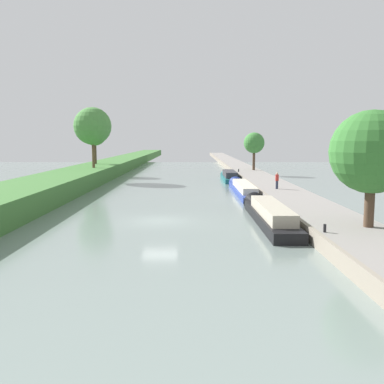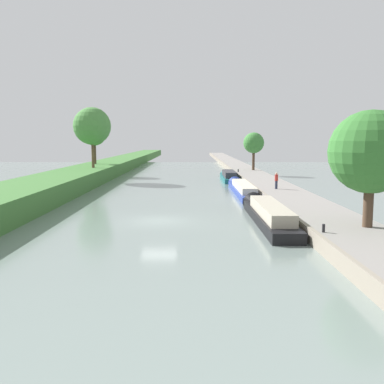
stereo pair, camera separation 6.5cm
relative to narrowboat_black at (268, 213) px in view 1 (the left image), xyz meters
The scene contains 13 objects.
ground_plane 7.76m from the narrowboat_black, behind, with size 160.00×160.00×0.00m, color slate.
right_towpath 3.65m from the narrowboat_black, ahead, with size 4.46×260.00×0.84m.
stone_quay 1.32m from the narrowboat_black, 11.06° to the left, with size 0.25×260.00×0.89m.
narrowboat_black is the anchor object (origin of this frame).
narrowboat_blue 16.43m from the narrowboat_black, 89.63° to the left, with size 1.80×15.99×1.78m.
narrowboat_teal 31.10m from the narrowboat_black, 90.25° to the left, with size 1.89×10.95×2.00m.
tree_rightbank_near 8.82m from the narrowboat_black, 52.11° to the right, with size 4.69×4.69×6.62m.
tree_rightbank_midnear 40.37m from the narrowboat_black, 83.39° to the left, with size 3.35×3.35×6.08m.
tree_leftbank_downstream 35.78m from the narrowboat_black, 122.89° to the left, with size 5.12×5.12×8.28m.
tree_leftbank_upstream 44.67m from the narrowboat_black, 118.28° to the left, with size 3.92×3.92×6.82m.
person_walking 13.42m from the narrowboat_black, 76.43° to the left, with size 0.34×0.34×1.66m.
mooring_bollard_near 7.65m from the narrowboat_black, 77.02° to the right, with size 0.16×0.16×0.45m.
mooring_bollard_far 35.66m from the narrowboat_black, 87.24° to the left, with size 0.16×0.16×0.45m.
Camera 1 is at (2.31, -30.41, 5.81)m, focal length 40.32 mm.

